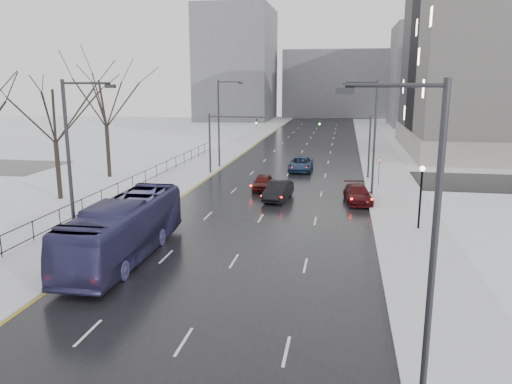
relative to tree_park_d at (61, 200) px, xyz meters
The scene contains 24 objects.
road 31.51m from the tree_park_d, 55.60° to the left, with size 16.00×150.00×0.04m, color black.
cross_road 22.65m from the tree_park_d, 38.19° to the left, with size 130.00×10.00×0.04m, color black.
sidewalk_left 27.01m from the tree_park_d, 74.32° to the left, with size 5.00×150.00×0.16m, color silver.
sidewalk_right 38.43m from the tree_park_d, 42.57° to the left, with size 5.00×150.00×0.16m, color silver.
park_strip 26.09m from the tree_park_d, 94.84° to the left, with size 14.00×150.00×0.12m, color white.
tree_park_d is the anchor object (origin of this frame).
tree_park_e 10.01m from the tree_park_d, 92.29° to the left, with size 9.45×9.45×13.50m, color black, non-canonical shape.
iron_fence 6.31m from the tree_park_d, 39.81° to the right, with size 0.06×70.00×1.30m.
streetlight_r_near 35.80m from the tree_park_d, 42.75° to the right, with size 2.95×0.25×10.00m.
streetlight_r_mid 27.24m from the tree_park_d, 13.01° to the left, with size 2.95×0.25×10.00m.
streetlight_l_near 17.90m from the tree_park_d, 55.47° to the right, with size 2.95×0.25×10.00m.
streetlight_l_far 21.17m from the tree_park_d, 61.85° to the left, with size 2.95×0.25×10.00m.
lamppost_r_mid 29.23m from the tree_park_d, ahead, with size 0.36×0.36×4.28m.
mast_signal_right 29.05m from the tree_park_d, 29.12° to the left, with size 6.10×0.33×6.50m.
mast_signal_left 17.96m from the tree_park_d, 53.20° to the left, with size 6.10×0.33×6.50m.
no_uturn_sign 28.88m from the tree_park_d, 20.32° to the left, with size 0.60×0.06×2.70m.
bldg_far_right 93.70m from the tree_park_d, 60.51° to the left, with size 24.00×20.00×22.00m, color slate.
bldg_far_left 92.17m from the tree_park_d, 92.64° to the left, with size 18.00×22.00×28.00m, color slate.
bldg_far_center 108.59m from the tree_park_d, 78.38° to the left, with size 30.00×18.00×18.00m, color slate.
bus 17.12m from the tree_park_d, 47.19° to the right, with size 2.84×12.15×3.38m, color navy.
sedan_center_near 17.73m from the tree_park_d, 22.66° to the left, with size 1.64×4.09×1.39m, color #400D0B.
sedan_right_near 18.58m from the tree_park_d, ahead, with size 1.66×4.77×1.57m, color black.
sedan_right_cross 25.70m from the tree_park_d, 42.44° to the left, with size 2.54×5.50×1.53m, color navy.
sedan_right_far 25.15m from the tree_park_d, ahead, with size 2.00×4.92×1.43m, color #410B0E.
Camera 1 is at (5.82, -3.82, 9.91)m, focal length 35.00 mm.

